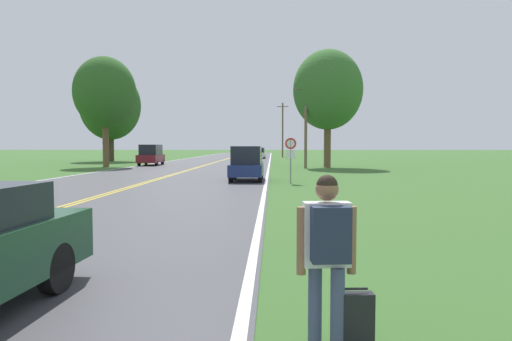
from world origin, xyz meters
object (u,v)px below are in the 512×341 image
(hitchhiker_person, at_px, (327,244))
(car_maroon_van_mid_near, at_px, (151,155))
(car_black_sedan_mid_far, at_px, (254,155))
(tree_mid_treeline, at_px, (110,105))
(tree_left_verge, at_px, (105,92))
(car_white_hatchback_receding, at_px, (259,153))
(suitcase, at_px, (353,322))
(traffic_sign, at_px, (291,149))
(car_dark_blue_van_approaching, at_px, (247,163))
(tree_behind_sign, at_px, (328,90))

(hitchhiker_person, distance_m, car_maroon_van_mid_near, 41.60)
(car_maroon_van_mid_near, distance_m, car_black_sedan_mid_far, 13.93)
(hitchhiker_person, xyz_separation_m, tree_mid_treeline, (-20.21, 50.77, 5.77))
(tree_left_verge, bearing_deg, car_white_hatchback_receding, 63.92)
(tree_left_verge, distance_m, car_maroon_van_mid_near, 7.26)
(hitchhiker_person, relative_size, car_black_sedan_mid_far, 0.35)
(suitcase, height_order, car_white_hatchback_receding, car_white_hatchback_receding)
(traffic_sign, relative_size, car_dark_blue_van_approaching, 0.59)
(suitcase, distance_m, tree_behind_sign, 36.66)
(traffic_sign, distance_m, tree_mid_treeline, 38.22)
(tree_mid_treeline, bearing_deg, car_dark_blue_van_approaching, -58.74)
(car_black_sedan_mid_far, relative_size, car_white_hatchback_receding, 1.23)
(car_dark_blue_van_approaching, distance_m, car_black_sedan_mid_far, 29.17)
(hitchhiker_person, bearing_deg, car_maroon_van_mid_near, 11.93)
(car_white_hatchback_receding, bearing_deg, traffic_sign, 5.59)
(suitcase, xyz_separation_m, traffic_sign, (0.17, 18.99, 1.47))
(suitcase, distance_m, car_maroon_van_mid_near, 41.68)
(hitchhiker_person, relative_size, tree_left_verge, 0.17)
(car_dark_blue_van_approaching, bearing_deg, suitcase, 6.20)
(car_dark_blue_van_approaching, xyz_separation_m, car_maroon_van_mid_near, (-10.41, 19.11, 0.06))
(hitchhiker_person, bearing_deg, tree_behind_sign, -12.12)
(car_black_sedan_mid_far, distance_m, car_white_hatchback_receding, 13.50)
(suitcase, xyz_separation_m, car_dark_blue_van_approaching, (-2.16, 20.62, 0.69))
(hitchhiker_person, bearing_deg, suitcase, -94.73)
(tree_left_verge, xyz_separation_m, car_dark_blue_van_approaching, (13.70, -15.98, -5.72))
(suitcase, xyz_separation_m, car_maroon_van_mid_near, (-12.57, 39.73, 0.75))
(car_black_sedan_mid_far, bearing_deg, tree_mid_treeline, -95.45)
(car_maroon_van_mid_near, bearing_deg, tree_left_verge, 131.70)
(tree_behind_sign, bearing_deg, tree_left_verge, 177.89)
(tree_mid_treeline, bearing_deg, traffic_sign, -57.01)
(hitchhiker_person, height_order, tree_behind_sign, tree_behind_sign)
(suitcase, bearing_deg, tree_left_verge, 18.12)
(tree_left_verge, xyz_separation_m, tree_mid_treeline, (-4.61, 14.17, 0.09))
(tree_mid_treeline, distance_m, car_black_sedan_mid_far, 18.56)
(hitchhiker_person, height_order, car_white_hatchback_receding, hitchhiker_person)
(car_dark_blue_van_approaching, bearing_deg, car_black_sedan_mid_far, -178.25)
(traffic_sign, xyz_separation_m, car_black_sedan_mid_far, (-3.10, 30.79, -1.00))
(tree_behind_sign, distance_m, car_dark_blue_van_approaching, 17.43)
(car_white_hatchback_receding, bearing_deg, tree_left_verge, -24.32)
(hitchhiker_person, relative_size, traffic_sign, 0.71)
(traffic_sign, distance_m, car_maroon_van_mid_near, 24.35)
(tree_mid_treeline, distance_m, car_dark_blue_van_approaching, 35.74)
(hitchhiker_person, height_order, car_maroon_van_mid_near, car_maroon_van_mid_near)
(tree_mid_treeline, height_order, car_black_sedan_mid_far, tree_mid_treeline)
(car_dark_blue_van_approaching, relative_size, car_maroon_van_mid_near, 0.88)
(car_dark_blue_van_approaching, xyz_separation_m, car_white_hatchback_receding, (-0.64, 42.66, -0.13))
(tree_behind_sign, height_order, car_dark_blue_van_approaching, tree_behind_sign)
(hitchhiker_person, distance_m, tree_mid_treeline, 54.95)
(car_white_hatchback_receding, bearing_deg, car_dark_blue_van_approaching, 2.62)
(tree_behind_sign, distance_m, tree_mid_treeline, 28.67)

